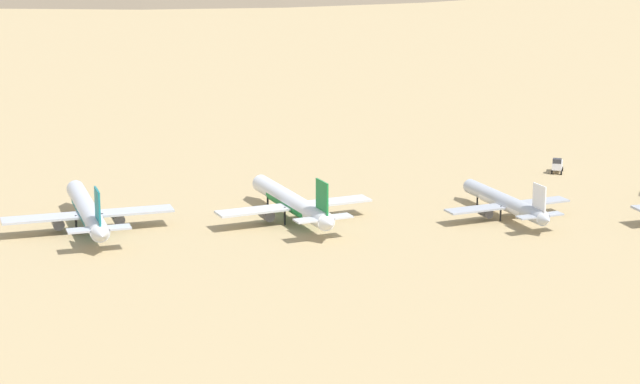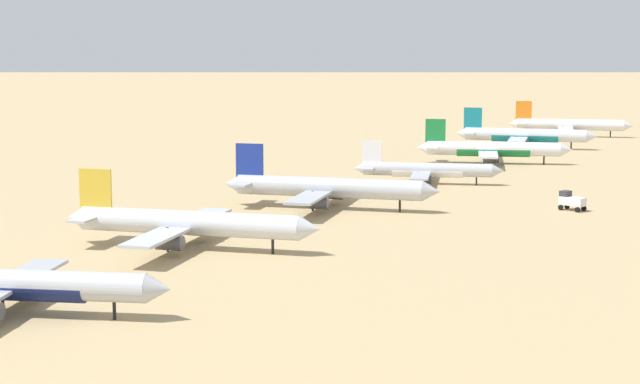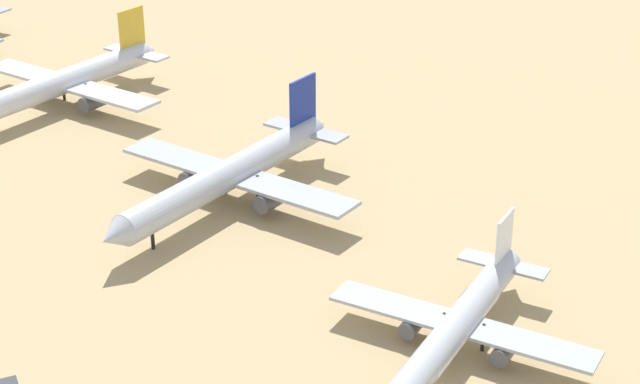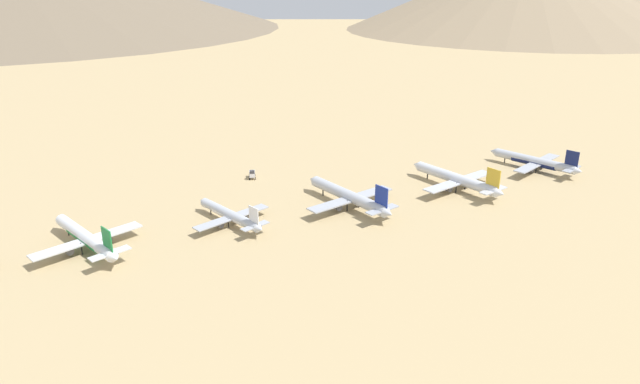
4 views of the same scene
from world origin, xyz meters
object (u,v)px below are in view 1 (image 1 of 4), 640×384
at_px(parked_jet_3, 505,202).
at_px(parked_jet_5, 87,211).
at_px(service_truck, 557,165).
at_px(parked_jet_4, 292,202).

relative_size(parked_jet_3, parked_jet_5, 0.81).
height_order(parked_jet_5, service_truck, parked_jet_5).
bearing_deg(parked_jet_4, service_truck, -68.43).
bearing_deg(parked_jet_3, parked_jet_4, 80.09).
xyz_separation_m(parked_jet_3, parked_jet_5, (10.47, 87.94, 0.76)).
distance_m(parked_jet_4, parked_jet_5, 42.91).
relative_size(parked_jet_3, service_truck, 6.23).
distance_m(parked_jet_5, service_truck, 118.51).
bearing_deg(parked_jet_5, parked_jet_3, -96.79).
bearing_deg(parked_jet_4, parked_jet_3, -99.91).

